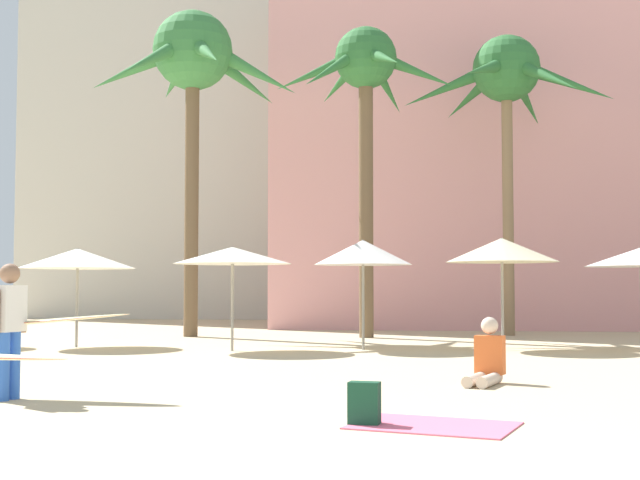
{
  "coord_description": "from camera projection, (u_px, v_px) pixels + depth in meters",
  "views": [
    {
      "loc": [
        1.6,
        -5.44,
        1.33
      ],
      "look_at": [
        0.29,
        6.31,
        1.98
      ],
      "focal_mm": 49.24,
      "sensor_mm": 36.0,
      "label": 1
    }
  ],
  "objects": [
    {
      "name": "hotel_pink",
      "position": [
        525.0,
        139.0,
        32.08
      ],
      "size": [
        17.39,
        9.66,
        13.57
      ],
      "primitive_type": "cube",
      "color": "pink",
      "rests_on": "ground"
    },
    {
      "name": "hotel_tower_gray",
      "position": [
        183.0,
        63.0,
        42.98
      ],
      "size": [
        12.2,
        10.04,
        24.76
      ],
      "primitive_type": "cube",
      "color": "beige",
      "rests_on": "ground"
    },
    {
      "name": "palm_tree_far_left",
      "position": [
        506.0,
        82.0,
        24.93
      ],
      "size": [
        5.99,
        5.59,
        8.52
      ],
      "color": "#896B4C",
      "rests_on": "ground"
    },
    {
      "name": "palm_tree_right",
      "position": [
        193.0,
        65.0,
        24.41
      ],
      "size": [
        6.04,
        5.63,
        9.06
      ],
      "color": "brown",
      "rests_on": "ground"
    },
    {
      "name": "palm_tree_far_right",
      "position": [
        365.0,
        82.0,
        23.9
      ],
      "size": [
        5.04,
        4.71,
        8.46
      ],
      "color": "brown",
      "rests_on": "ground"
    },
    {
      "name": "cafe_umbrella_0",
      "position": [
        78.0,
        259.0,
        19.83
      ],
      "size": [
        2.61,
        2.61,
        2.22
      ],
      "color": "gray",
      "rests_on": "ground"
    },
    {
      "name": "cafe_umbrella_1",
      "position": [
        502.0,
        250.0,
        18.96
      ],
      "size": [
        2.43,
        2.43,
        2.41
      ],
      "color": "gray",
      "rests_on": "ground"
    },
    {
      "name": "cafe_umbrella_3",
      "position": [
        233.0,
        256.0,
        18.67
      ],
      "size": [
        2.52,
        2.52,
        2.2
      ],
      "color": "gray",
      "rests_on": "ground"
    },
    {
      "name": "cafe_umbrella_4",
      "position": [
        363.0,
        252.0,
        18.99
      ],
      "size": [
        2.12,
        2.12,
        2.37
      ],
      "color": "gray",
      "rests_on": "ground"
    },
    {
      "name": "beach_towel",
      "position": [
        434.0,
        425.0,
        8.44
      ],
      "size": [
        1.77,
        1.49,
        0.01
      ],
      "primitive_type": "cube",
      "rotation": [
        0.0,
        0.0,
        -0.31
      ],
      "color": "#EF6684",
      "rests_on": "ground"
    },
    {
      "name": "backpack",
      "position": [
        365.0,
        404.0,
        8.51
      ],
      "size": [
        0.32,
        0.28,
        0.42
      ],
      "rotation": [
        0.0,
        0.0,
        1.42
      ],
      "color": "#15402B",
      "rests_on": "ground"
    },
    {
      "name": "person_mid_left",
      "position": [
        487.0,
        361.0,
        12.17
      ],
      "size": [
        0.67,
        1.03,
        0.92
      ],
      "rotation": [
        0.0,
        0.0,
        4.39
      ],
      "color": "beige",
      "rests_on": "ground"
    },
    {
      "name": "person_near_right",
      "position": [
        13.0,
        324.0,
        10.59
      ],
      "size": [
        2.87,
        0.87,
        1.62
      ],
      "rotation": [
        0.0,
        0.0,
        6.08
      ],
      "color": "blue",
      "rests_on": "ground"
    }
  ]
}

